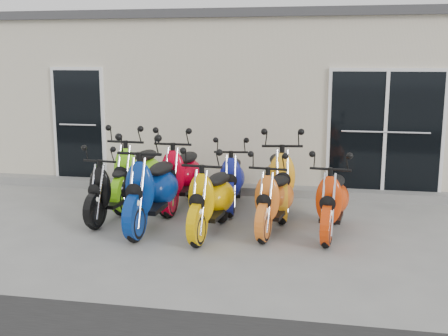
{
  "coord_description": "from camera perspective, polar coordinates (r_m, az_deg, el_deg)",
  "views": [
    {
      "loc": [
        1.67,
        -8.04,
        2.48
      ],
      "look_at": [
        0.0,
        0.6,
        0.75
      ],
      "focal_mm": 45.0,
      "sensor_mm": 36.0,
      "label": 1
    }
  ],
  "objects": [
    {
      "name": "scooter_front_orange_b",
      "position": [
        8.07,
        5.13,
        -2.23
      ],
      "size": [
        0.84,
        1.75,
        1.24
      ],
      "primitive_type": null,
      "rotation": [
        0.0,
        0.0,
        -0.14
      ],
      "color": "orange",
      "rests_on": "ground"
    },
    {
      "name": "scooter_front_black",
      "position": [
        8.83,
        -11.23,
        -1.3
      ],
      "size": [
        0.77,
        1.72,
        1.23
      ],
      "primitive_type": null,
      "rotation": [
        0.0,
        0.0,
        -0.1
      ],
      "color": "black",
      "rests_on": "ground"
    },
    {
      "name": "scooter_front_blue",
      "position": [
        8.26,
        -7.37,
        -1.15
      ],
      "size": [
        0.79,
        2.02,
        1.48
      ],
      "primitive_type": null,
      "rotation": [
        0.0,
        0.0,
        -0.03
      ],
      "color": "navy",
      "rests_on": "ground"
    },
    {
      "name": "scooter_front_orange_a",
      "position": [
        7.93,
        -1.33,
        -2.17
      ],
      "size": [
        0.81,
        1.83,
        1.32
      ],
      "primitive_type": null,
      "rotation": [
        0.0,
        0.0,
        -0.09
      ],
      "color": "#E8AB01",
      "rests_on": "ground"
    },
    {
      "name": "scooter_back_blue",
      "position": [
        9.31,
        0.83,
        -0.33
      ],
      "size": [
        0.83,
        1.77,
        1.26
      ],
      "primitive_type": null,
      "rotation": [
        0.0,
        0.0,
        0.13
      ],
      "color": "navy",
      "rests_on": "ground"
    },
    {
      "name": "building",
      "position": [
        13.38,
        3.78,
        7.33
      ],
      "size": [
        14.0,
        6.0,
        3.2
      ],
      "primitive_type": "cube",
      "color": "beige",
      "rests_on": "ground"
    },
    {
      "name": "roof_cap",
      "position": [
        13.37,
        3.87,
        14.53
      ],
      "size": [
        14.2,
        6.2,
        0.16
      ],
      "primitive_type": "cube",
      "color": "#3F3F42",
      "rests_on": "building"
    },
    {
      "name": "ground",
      "position": [
        8.58,
        -0.76,
        -5.68
      ],
      "size": [
        80.0,
        80.0,
        0.0
      ],
      "primitive_type": "plane",
      "color": "gray",
      "rests_on": "ground"
    },
    {
      "name": "door_left",
      "position": [
        11.38,
        -14.52,
        4.61
      ],
      "size": [
        1.07,
        0.08,
        2.22
      ],
      "primitive_type": "cube",
      "color": "black",
      "rests_on": "front_step"
    },
    {
      "name": "scooter_back_yellow",
      "position": [
        9.07,
        5.71,
        -0.11
      ],
      "size": [
        1.0,
        2.04,
        1.44
      ],
      "primitive_type": null,
      "rotation": [
        0.0,
        0.0,
        0.15
      ],
      "color": "#FAA81C",
      "rests_on": "ground"
    },
    {
      "name": "front_step",
      "position": [
        10.48,
        1.48,
        -2.15
      ],
      "size": [
        14.0,
        0.4,
        0.15
      ],
      "primitive_type": "cube",
      "color": "gray",
      "rests_on": "ground"
    },
    {
      "name": "scooter_back_green",
      "position": [
        9.6,
        -8.83,
        0.41
      ],
      "size": [
        0.81,
        1.98,
        1.44
      ],
      "primitive_type": null,
      "rotation": [
        0.0,
        0.0,
        -0.05
      ],
      "color": "#74D713",
      "rests_on": "ground"
    },
    {
      "name": "scooter_back_red",
      "position": [
        9.38,
        -4.39,
        0.2
      ],
      "size": [
        0.74,
        1.93,
        1.41
      ],
      "primitive_type": null,
      "rotation": [
        0.0,
        0.0,
        -0.02
      ],
      "color": "#C50019",
      "rests_on": "ground"
    },
    {
      "name": "scooter_front_red",
      "position": [
        8.04,
        10.97,
        -2.34
      ],
      "size": [
        0.8,
        1.78,
        1.27
      ],
      "primitive_type": null,
      "rotation": [
        0.0,
        0.0,
        -0.1
      ],
      "color": "red",
      "rests_on": "ground"
    },
    {
      "name": "door_right",
      "position": [
        10.33,
        16.07,
        3.9
      ],
      "size": [
        2.02,
        0.08,
        2.22
      ],
      "primitive_type": "cube",
      "color": "black",
      "rests_on": "front_step"
    }
  ]
}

